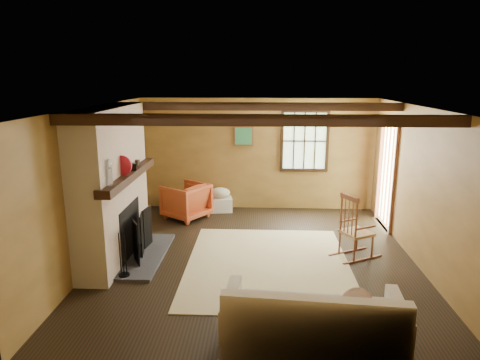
# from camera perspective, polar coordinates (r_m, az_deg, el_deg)

# --- Properties ---
(ground) EXTENTS (5.50, 5.50, 0.00)m
(ground) POSITION_cam_1_polar(r_m,az_deg,el_deg) (6.96, 2.05, -10.46)
(ground) COLOR black
(ground) RESTS_ON ground
(room_envelope) EXTENTS (5.02, 5.52, 2.44)m
(room_envelope) POSITION_cam_1_polar(r_m,az_deg,el_deg) (6.72, 4.08, 3.27)
(room_envelope) COLOR olive
(room_envelope) RESTS_ON ground
(fireplace) EXTENTS (1.02, 2.30, 2.40)m
(fireplace) POSITION_cam_1_polar(r_m,az_deg,el_deg) (6.97, -16.51, -1.37)
(fireplace) COLOR brown
(fireplace) RESTS_ON ground
(rug) EXTENTS (2.50, 3.00, 0.01)m
(rug) POSITION_cam_1_polar(r_m,az_deg,el_deg) (6.77, 3.76, -11.15)
(rug) COLOR tan
(rug) RESTS_ON ground
(rocking_chair) EXTENTS (0.86, 0.71, 1.06)m
(rocking_chair) POSITION_cam_1_polar(r_m,az_deg,el_deg) (7.10, 15.05, -6.55)
(rocking_chair) COLOR tan
(rocking_chair) RESTS_ON ground
(sofa) EXTENTS (1.95, 0.99, 0.76)m
(sofa) POSITION_cam_1_polar(r_m,az_deg,el_deg) (4.84, 9.70, -18.63)
(sofa) COLOR beige
(sofa) RESTS_ON ground
(firewood_pile) EXTENTS (0.61, 0.11, 0.22)m
(firewood_pile) POSITION_cam_1_polar(r_m,az_deg,el_deg) (9.55, -8.89, -3.13)
(firewood_pile) COLOR brown
(firewood_pile) RESTS_ON ground
(laundry_basket) EXTENTS (0.55, 0.45, 0.30)m
(laundry_basket) POSITION_cam_1_polar(r_m,az_deg,el_deg) (9.27, -2.66, -3.24)
(laundry_basket) COLOR white
(laundry_basket) RESTS_ON ground
(basket_pillow) EXTENTS (0.53, 0.48, 0.22)m
(basket_pillow) POSITION_cam_1_polar(r_m,az_deg,el_deg) (9.19, -2.68, -1.69)
(basket_pillow) COLOR beige
(basket_pillow) RESTS_ON laundry_basket
(armchair) EXTENTS (1.10, 1.10, 0.73)m
(armchair) POSITION_cam_1_polar(r_m,az_deg,el_deg) (8.81, -7.22, -2.77)
(armchair) COLOR #BF6026
(armchair) RESTS_ON ground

